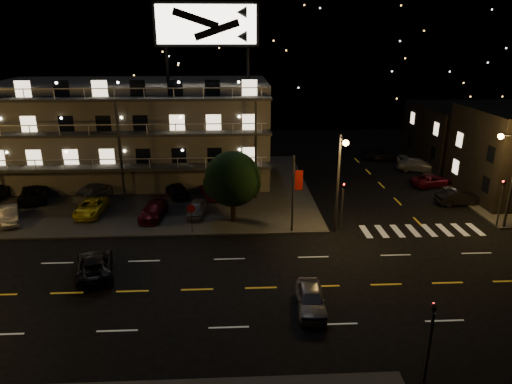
{
  "coord_description": "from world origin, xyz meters",
  "views": [
    {
      "loc": [
        0.42,
        -25.06,
        15.09
      ],
      "look_at": [
        2.09,
        8.0,
        3.62
      ],
      "focal_mm": 32.0,
      "sensor_mm": 36.0,
      "label": 1
    }
  ],
  "objects_px": {
    "road_car_east": "(311,299)",
    "tree": "(232,180)",
    "road_car_west": "(95,265)",
    "lot_car_4": "(197,208)",
    "lot_car_2": "(91,207)",
    "lot_car_7": "(95,191)",
    "side_car_0": "(459,198)"
  },
  "relations": [
    {
      "from": "road_car_east",
      "to": "tree",
      "type": "bearing_deg",
      "value": 112.35
    },
    {
      "from": "road_car_west",
      "to": "road_car_east",
      "type": "bearing_deg",
      "value": 146.13
    },
    {
      "from": "lot_car_4",
      "to": "lot_car_2",
      "type": "bearing_deg",
      "value": -179.26
    },
    {
      "from": "lot_car_4",
      "to": "lot_car_7",
      "type": "bearing_deg",
      "value": 159.59
    },
    {
      "from": "tree",
      "to": "lot_car_7",
      "type": "distance_m",
      "value": 14.8
    },
    {
      "from": "lot_car_2",
      "to": "lot_car_7",
      "type": "height_order",
      "value": "lot_car_7"
    },
    {
      "from": "lot_car_2",
      "to": "lot_car_7",
      "type": "xyz_separation_m",
      "value": [
        -0.78,
        4.05,
        0.13
      ]
    },
    {
      "from": "side_car_0",
      "to": "road_car_west",
      "type": "height_order",
      "value": "side_car_0"
    },
    {
      "from": "tree",
      "to": "road_car_west",
      "type": "bearing_deg",
      "value": -137.42
    },
    {
      "from": "lot_car_4",
      "to": "side_car_0",
      "type": "relative_size",
      "value": 0.84
    },
    {
      "from": "road_car_west",
      "to": "tree",
      "type": "bearing_deg",
      "value": -151.96
    },
    {
      "from": "tree",
      "to": "road_car_west",
      "type": "height_order",
      "value": "tree"
    },
    {
      "from": "tree",
      "to": "side_car_0",
      "type": "distance_m",
      "value": 21.56
    },
    {
      "from": "side_car_0",
      "to": "road_car_east",
      "type": "relative_size",
      "value": 1.05
    },
    {
      "from": "road_car_east",
      "to": "road_car_west",
      "type": "height_order",
      "value": "road_car_east"
    },
    {
      "from": "lot_car_4",
      "to": "lot_car_7",
      "type": "distance_m",
      "value": 11.05
    },
    {
      "from": "road_car_east",
      "to": "side_car_0",
      "type": "bearing_deg",
      "value": 48.15
    },
    {
      "from": "lot_car_2",
      "to": "road_car_west",
      "type": "distance_m",
      "value": 11.02
    },
    {
      "from": "lot_car_2",
      "to": "road_car_west",
      "type": "xyz_separation_m",
      "value": [
        3.23,
        -10.54,
        -0.1
      ]
    },
    {
      "from": "lot_car_7",
      "to": "road_car_west",
      "type": "relative_size",
      "value": 1.07
    },
    {
      "from": "tree",
      "to": "road_car_east",
      "type": "height_order",
      "value": "tree"
    },
    {
      "from": "lot_car_4",
      "to": "side_car_0",
      "type": "bearing_deg",
      "value": 8.67
    },
    {
      "from": "lot_car_7",
      "to": "tree",
      "type": "bearing_deg",
      "value": 171.6
    },
    {
      "from": "lot_car_4",
      "to": "road_car_west",
      "type": "relative_size",
      "value": 0.72
    },
    {
      "from": "lot_car_2",
      "to": "lot_car_4",
      "type": "distance_m",
      "value": 9.25
    },
    {
      "from": "tree",
      "to": "road_car_east",
      "type": "distance_m",
      "value": 14.24
    },
    {
      "from": "lot_car_2",
      "to": "road_car_west",
      "type": "bearing_deg",
      "value": -70.65
    },
    {
      "from": "lot_car_4",
      "to": "road_car_east",
      "type": "xyz_separation_m",
      "value": [
        7.61,
        -14.67,
        -0.07
      ]
    },
    {
      "from": "tree",
      "to": "lot_car_4",
      "type": "bearing_deg",
      "value": 154.74
    },
    {
      "from": "lot_car_4",
      "to": "road_car_east",
      "type": "distance_m",
      "value": 16.52
    },
    {
      "from": "tree",
      "to": "side_car_0",
      "type": "bearing_deg",
      "value": 8.53
    },
    {
      "from": "lot_car_7",
      "to": "road_car_west",
      "type": "bearing_deg",
      "value": 122.1
    }
  ]
}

